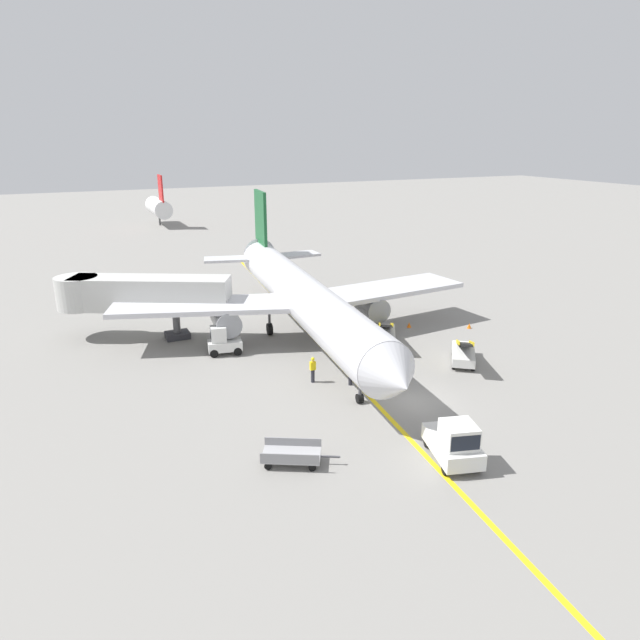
{
  "coord_description": "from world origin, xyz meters",
  "views": [
    {
      "loc": [
        -18.06,
        -25.84,
        15.12
      ],
      "look_at": [
        -1.61,
        9.58,
        2.5
      ],
      "focal_mm": 32.27,
      "sensor_mm": 36.0,
      "label": 1
    }
  ],
  "objects_px": {
    "pushback_tug": "(454,443)",
    "baggage_cart_loaded": "(292,455)",
    "baggage_tug_near_wing": "(223,342)",
    "safety_cone_wingtip_left": "(369,311)",
    "airliner": "(301,296)",
    "safety_cone_nose_right": "(469,326)",
    "belt_loader_aft_hold": "(385,334)",
    "jet_bridge": "(133,294)",
    "safety_cone_nose_left": "(409,325)",
    "safety_cone_wingtip_right": "(236,343)",
    "ground_crew_marshaller": "(350,372)",
    "ground_crew_wing_walker": "(313,369)",
    "belt_loader_forward_hold": "(464,352)"
  },
  "relations": [
    {
      "from": "pushback_tug",
      "to": "baggage_cart_loaded",
      "type": "distance_m",
      "value": 7.86
    },
    {
      "from": "baggage_tug_near_wing",
      "to": "safety_cone_wingtip_left",
      "type": "relative_size",
      "value": 5.89
    },
    {
      "from": "airliner",
      "to": "baggage_tug_near_wing",
      "type": "bearing_deg",
      "value": -173.07
    },
    {
      "from": "safety_cone_nose_right",
      "to": "belt_loader_aft_hold",
      "type": "bearing_deg",
      "value": -178.85
    },
    {
      "from": "baggage_tug_near_wing",
      "to": "safety_cone_nose_right",
      "type": "xyz_separation_m",
      "value": [
        19.87,
        -2.88,
        -0.71
      ]
    },
    {
      "from": "jet_bridge",
      "to": "safety_cone_nose_left",
      "type": "height_order",
      "value": "jet_bridge"
    },
    {
      "from": "safety_cone_wingtip_right",
      "to": "jet_bridge",
      "type": "bearing_deg",
      "value": 142.73
    },
    {
      "from": "ground_crew_marshaller",
      "to": "safety_cone_nose_left",
      "type": "height_order",
      "value": "ground_crew_marshaller"
    },
    {
      "from": "airliner",
      "to": "pushback_tug",
      "type": "height_order",
      "value": "airliner"
    },
    {
      "from": "baggage_tug_near_wing",
      "to": "ground_crew_wing_walker",
      "type": "bearing_deg",
      "value": -62.19
    },
    {
      "from": "airliner",
      "to": "safety_cone_nose_right",
      "type": "distance_m",
      "value": 14.22
    },
    {
      "from": "baggage_cart_loaded",
      "to": "ground_crew_marshaller",
      "type": "relative_size",
      "value": 2.17
    },
    {
      "from": "ground_crew_wing_walker",
      "to": "safety_cone_wingtip_right",
      "type": "relative_size",
      "value": 3.86
    },
    {
      "from": "safety_cone_nose_left",
      "to": "safety_cone_nose_right",
      "type": "distance_m",
      "value": 4.9
    },
    {
      "from": "belt_loader_aft_hold",
      "to": "baggage_cart_loaded",
      "type": "distance_m",
      "value": 17.89
    },
    {
      "from": "jet_bridge",
      "to": "safety_cone_wingtip_left",
      "type": "distance_m",
      "value": 19.9
    },
    {
      "from": "safety_cone_wingtip_left",
      "to": "safety_cone_wingtip_right",
      "type": "bearing_deg",
      "value": -167.97
    },
    {
      "from": "baggage_tug_near_wing",
      "to": "safety_cone_nose_left",
      "type": "bearing_deg",
      "value": -2.19
    },
    {
      "from": "baggage_tug_near_wing",
      "to": "safety_cone_nose_left",
      "type": "distance_m",
      "value": 15.57
    },
    {
      "from": "belt_loader_aft_hold",
      "to": "safety_cone_nose_left",
      "type": "height_order",
      "value": "belt_loader_aft_hold"
    },
    {
      "from": "belt_loader_aft_hold",
      "to": "safety_cone_nose_left",
      "type": "relative_size",
      "value": 11.24
    },
    {
      "from": "ground_crew_marshaller",
      "to": "ground_crew_wing_walker",
      "type": "relative_size",
      "value": 1.0
    },
    {
      "from": "belt_loader_aft_hold",
      "to": "airliner",
      "type": "bearing_deg",
      "value": 143.84
    },
    {
      "from": "safety_cone_nose_left",
      "to": "belt_loader_forward_hold",
      "type": "bearing_deg",
      "value": -96.41
    },
    {
      "from": "baggage_cart_loaded",
      "to": "baggage_tug_near_wing",
      "type": "bearing_deg",
      "value": 86.31
    },
    {
      "from": "baggage_tug_near_wing",
      "to": "belt_loader_forward_hold",
      "type": "distance_m",
      "value": 17.03
    },
    {
      "from": "pushback_tug",
      "to": "belt_loader_forward_hold",
      "type": "relative_size",
      "value": 0.84
    },
    {
      "from": "pushback_tug",
      "to": "safety_cone_nose_left",
      "type": "distance_m",
      "value": 20.37
    },
    {
      "from": "ground_crew_wing_walker",
      "to": "baggage_cart_loaded",
      "type": "bearing_deg",
      "value": -120.31
    },
    {
      "from": "jet_bridge",
      "to": "pushback_tug",
      "type": "relative_size",
      "value": 3.17
    },
    {
      "from": "jet_bridge",
      "to": "baggage_cart_loaded",
      "type": "bearing_deg",
      "value": -79.38
    },
    {
      "from": "baggage_tug_near_wing",
      "to": "safety_cone_nose_right",
      "type": "distance_m",
      "value": 20.09
    },
    {
      "from": "ground_crew_wing_walker",
      "to": "safety_cone_nose_right",
      "type": "xyz_separation_m",
      "value": [
        16.03,
        4.41,
        -0.69
      ]
    },
    {
      "from": "pushback_tug",
      "to": "ground_crew_wing_walker",
      "type": "distance_m",
      "value": 11.64
    },
    {
      "from": "safety_cone_wingtip_right",
      "to": "baggage_tug_near_wing",
      "type": "bearing_deg",
      "value": -136.07
    },
    {
      "from": "jet_bridge",
      "to": "safety_cone_wingtip_left",
      "type": "relative_size",
      "value": 28.62
    },
    {
      "from": "baggage_tug_near_wing",
      "to": "airliner",
      "type": "bearing_deg",
      "value": 6.93
    },
    {
      "from": "ground_crew_marshaller",
      "to": "safety_cone_wingtip_right",
      "type": "relative_size",
      "value": 3.86
    },
    {
      "from": "safety_cone_wingtip_right",
      "to": "baggage_cart_loaded",
      "type": "bearing_deg",
      "value": -97.97
    },
    {
      "from": "ground_crew_marshaller",
      "to": "safety_cone_nose_right",
      "type": "bearing_deg",
      "value": 22.42
    },
    {
      "from": "safety_cone_nose_left",
      "to": "baggage_tug_near_wing",
      "type": "bearing_deg",
      "value": 177.81
    },
    {
      "from": "belt_loader_forward_hold",
      "to": "safety_cone_wingtip_right",
      "type": "distance_m",
      "value": 16.64
    },
    {
      "from": "belt_loader_aft_hold",
      "to": "safety_cone_wingtip_right",
      "type": "relative_size",
      "value": 11.24
    },
    {
      "from": "belt_loader_forward_hold",
      "to": "baggage_cart_loaded",
      "type": "xyz_separation_m",
      "value": [
        -15.63,
        -6.85,
        -0.31
      ]
    },
    {
      "from": "belt_loader_aft_hold",
      "to": "baggage_cart_loaded",
      "type": "height_order",
      "value": "belt_loader_aft_hold"
    },
    {
      "from": "airliner",
      "to": "jet_bridge",
      "type": "xyz_separation_m",
      "value": [
        -11.61,
        5.42,
        0.12
      ]
    },
    {
      "from": "safety_cone_wingtip_right",
      "to": "ground_crew_marshaller",
      "type": "bearing_deg",
      "value": -65.92
    },
    {
      "from": "ground_crew_wing_walker",
      "to": "safety_cone_nose_left",
      "type": "bearing_deg",
      "value": 29.76
    },
    {
      "from": "airliner",
      "to": "ground_crew_wing_walker",
      "type": "height_order",
      "value": "airliner"
    },
    {
      "from": "airliner",
      "to": "belt_loader_forward_hold",
      "type": "relative_size",
      "value": 7.45
    }
  ]
}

